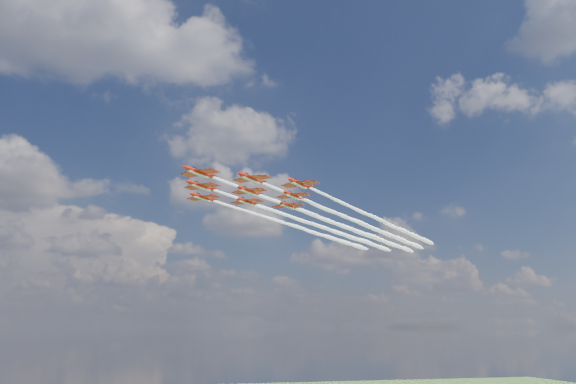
# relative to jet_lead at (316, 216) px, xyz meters

# --- Properties ---
(jet_lead) EXTENTS (84.72, 88.67, 2.60)m
(jet_lead) POSITION_rel_jet_lead_xyz_m (0.00, 0.00, 0.00)
(jet_lead) COLOR #B7170A
(jet_row2_port) EXTENTS (84.72, 88.67, 2.60)m
(jet_row2_port) POSITION_rel_jet_lead_xyz_m (11.99, 2.13, 0.00)
(jet_row2_port) COLOR #B7170A
(jet_row2_starb) EXTENTS (84.72, 88.67, 2.60)m
(jet_row2_starb) POSITION_rel_jet_lead_xyz_m (1.57, 12.08, 0.00)
(jet_row2_starb) COLOR #B7170A
(jet_row3_port) EXTENTS (84.72, 88.67, 2.60)m
(jet_row3_port) POSITION_rel_jet_lead_xyz_m (23.98, 4.26, 0.00)
(jet_row3_port) COLOR #B7170A
(jet_row3_centre) EXTENTS (84.72, 88.67, 2.60)m
(jet_row3_centre) POSITION_rel_jet_lead_xyz_m (13.56, 14.21, 0.00)
(jet_row3_centre) COLOR #B7170A
(jet_row3_starb) EXTENTS (84.72, 88.67, 2.60)m
(jet_row3_starb) POSITION_rel_jet_lead_xyz_m (3.14, 24.15, 0.00)
(jet_row3_starb) COLOR #B7170A
(jet_row4_port) EXTENTS (84.72, 88.67, 2.60)m
(jet_row4_port) POSITION_rel_jet_lead_xyz_m (25.55, 16.34, 0.00)
(jet_row4_port) COLOR #B7170A
(jet_row4_starb) EXTENTS (84.72, 88.67, 2.60)m
(jet_row4_starb) POSITION_rel_jet_lead_xyz_m (15.13, 26.29, 0.00)
(jet_row4_starb) COLOR #B7170A
(jet_tail) EXTENTS (84.72, 88.67, 2.60)m
(jet_tail) POSITION_rel_jet_lead_xyz_m (27.12, 28.42, 0.00)
(jet_tail) COLOR #B7170A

